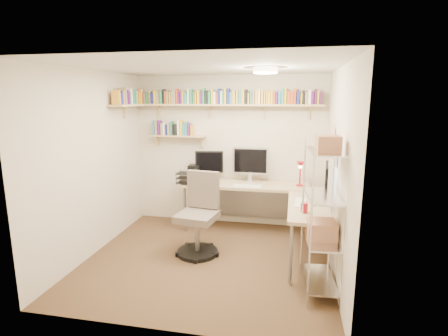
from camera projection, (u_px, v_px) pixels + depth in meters
The scene contains 6 objects.
ground at pixel (208, 259), 4.70m from camera, with size 3.20×3.20×0.00m, color #40291B.
room_shell at pixel (207, 145), 4.39m from camera, with size 3.24×3.04×2.52m.
wall_shelves at pixel (201, 104), 5.62m from camera, with size 3.12×1.09×0.79m.
corner_desk at pixel (253, 188), 5.34m from camera, with size 2.40×1.99×1.35m.
office_chair at pixel (199, 220), 4.82m from camera, with size 0.60×0.61×1.14m.
wire_rack at pixel (323, 208), 3.75m from camera, with size 0.42×0.75×1.76m.
Camera 1 is at (1.06, -4.24, 2.14)m, focal length 28.00 mm.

